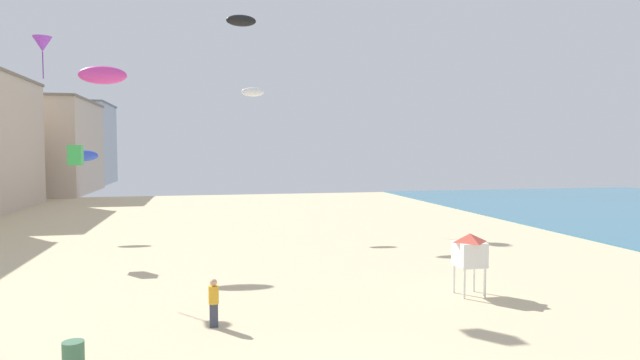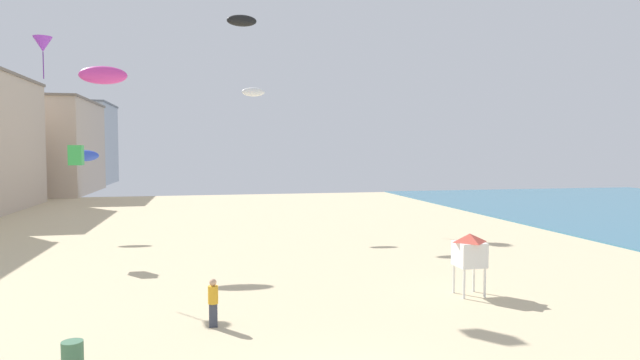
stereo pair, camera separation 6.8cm
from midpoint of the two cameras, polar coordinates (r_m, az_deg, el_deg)
boardwalk_hotel_far at (r=83.42m, az=-29.08°, el=3.14°), size 18.26×19.40×12.80m
boardwalk_hotel_distant at (r=103.20m, az=-25.77°, el=3.52°), size 16.67×15.15×14.08m
kite_flyer at (r=18.74m, az=-11.21°, el=-12.42°), size 0.34×0.34×1.64m
lifeguard_stand at (r=22.87m, az=15.71°, el=-7.26°), size 1.10×1.10×2.55m
beach_trash_bin at (r=16.29m, az=-24.73°, el=-16.83°), size 0.56×0.56×0.90m
kite_blue_parafoil at (r=40.10m, az=-23.81°, el=2.38°), size 1.99×0.55×0.77m
kite_black_parafoil at (r=42.11m, az=-8.29°, el=16.43°), size 2.23×0.62×0.87m
kite_green_box at (r=32.09m, az=-24.48°, el=2.42°), size 0.70×0.70×1.09m
kite_white_parafoil at (r=40.21m, az=-7.07°, el=9.28°), size 1.68×0.47×0.65m
kite_purple_delta at (r=29.58m, az=-27.36°, el=12.71°), size 0.88×0.88×2.00m
kite_magenta_parafoil at (r=32.65m, az=-22.03°, el=10.30°), size 2.59×0.72×1.01m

